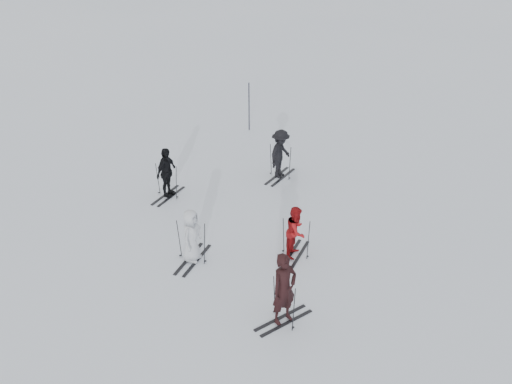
% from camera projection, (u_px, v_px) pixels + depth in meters
% --- Properties ---
extents(ground, '(120.00, 120.00, 0.00)m').
position_uv_depth(ground, '(242.00, 235.00, 17.32)').
color(ground, silver).
rests_on(ground, ground).
extents(skier_near_dark, '(0.71, 0.81, 1.86)m').
position_uv_depth(skier_near_dark, '(284.00, 290.00, 13.37)').
color(skier_near_dark, black).
rests_on(skier_near_dark, ground).
extents(skier_red, '(0.61, 0.77, 1.53)m').
position_uv_depth(skier_red, '(296.00, 232.00, 16.00)').
color(skier_red, maroon).
rests_on(skier_red, ground).
extents(skier_grey, '(0.55, 0.80, 1.56)m').
position_uv_depth(skier_grey, '(191.00, 236.00, 15.77)').
color(skier_grey, '#B9BDC3').
rests_on(skier_grey, ground).
extents(skier_uphill_left, '(0.44, 1.03, 1.74)m').
position_uv_depth(skier_uphill_left, '(166.00, 173.00, 19.18)').
color(skier_uphill_left, black).
rests_on(skier_uphill_left, ground).
extents(skier_uphill_far, '(0.79, 1.22, 1.80)m').
position_uv_depth(skier_uphill_far, '(280.00, 154.00, 20.51)').
color(skier_uphill_far, black).
rests_on(skier_uphill_far, ground).
extents(skis_near_dark, '(1.84, 1.53, 1.19)m').
position_uv_depth(skis_near_dark, '(284.00, 301.00, 13.53)').
color(skis_near_dark, black).
rests_on(skis_near_dark, ground).
extents(skis_red, '(1.69, 0.95, 1.21)m').
position_uv_depth(skis_red, '(296.00, 237.00, 16.07)').
color(skis_red, black).
rests_on(skis_red, ground).
extents(skis_grey, '(1.82, 1.05, 1.28)m').
position_uv_depth(skis_grey, '(192.00, 241.00, 15.83)').
color(skis_grey, black).
rests_on(skis_grey, ground).
extents(skis_uphill_left, '(1.68, 0.91, 1.22)m').
position_uv_depth(skis_uphill_left, '(167.00, 180.00, 19.30)').
color(skis_uphill_left, black).
rests_on(skis_uphill_left, ground).
extents(skis_uphill_far, '(1.85, 1.11, 1.28)m').
position_uv_depth(skis_uphill_far, '(280.00, 161.00, 20.63)').
color(skis_uphill_far, black).
rests_on(skis_uphill_far, ground).
extents(piste_marker, '(0.05, 0.05, 2.13)m').
position_uv_depth(piste_marker, '(249.00, 107.00, 24.67)').
color(piste_marker, black).
rests_on(piste_marker, ground).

